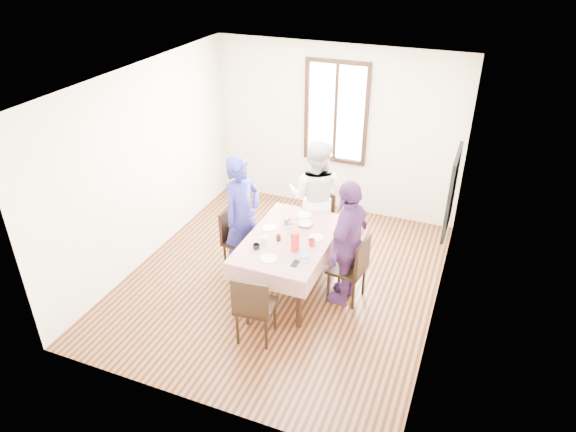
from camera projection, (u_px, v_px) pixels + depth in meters
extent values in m
plane|color=black|center=(282.00, 279.00, 7.10)|extent=(4.50, 4.50, 0.00)
plane|color=beige|center=(336.00, 131.00, 8.25)|extent=(4.00, 0.00, 4.00)
plane|color=beige|center=(448.00, 220.00, 5.79)|extent=(0.00, 4.50, 4.50)
cube|color=black|center=(336.00, 113.00, 8.09)|extent=(1.02, 0.06, 1.62)
cube|color=white|center=(336.00, 112.00, 8.09)|extent=(0.90, 0.02, 1.50)
cube|color=red|center=(452.00, 192.00, 5.94)|extent=(0.04, 0.76, 0.96)
cube|color=black|center=(289.00, 263.00, 6.77)|extent=(0.91, 1.50, 0.75)
cube|color=#5E0107|center=(289.00, 238.00, 6.58)|extent=(1.03, 1.62, 0.01)
cube|color=black|center=(241.00, 241.00, 7.09)|extent=(0.44, 0.44, 0.91)
cube|color=black|center=(347.00, 268.00, 6.52)|extent=(0.47, 0.47, 0.91)
cube|color=black|center=(316.00, 221.00, 7.56)|extent=(0.47, 0.47, 0.91)
cube|color=black|center=(256.00, 305.00, 5.89)|extent=(0.47, 0.47, 0.91)
imported|color=navy|center=(241.00, 216.00, 6.89)|extent=(0.58, 0.71, 1.68)
imported|color=silver|center=(316.00, 197.00, 7.35)|extent=(0.85, 0.67, 1.71)
imported|color=#532C67|center=(347.00, 243.00, 6.34)|extent=(0.54, 1.02, 1.66)
imported|color=black|center=(256.00, 247.00, 6.33)|extent=(0.12, 0.12, 0.07)
imported|color=red|center=(312.00, 243.00, 6.40)|extent=(0.12, 0.12, 0.08)
imported|color=#0C7226|center=(288.00, 221.00, 6.85)|extent=(0.11, 0.11, 0.08)
imported|color=white|center=(305.00, 224.00, 6.82)|extent=(0.21, 0.21, 0.05)
cube|color=red|center=(295.00, 242.00, 6.26)|extent=(0.08, 0.08, 0.25)
cylinder|color=white|center=(304.00, 258.00, 6.12)|extent=(0.12, 0.12, 0.06)
cylinder|color=black|center=(278.00, 238.00, 6.50)|extent=(0.06, 0.06, 0.08)
cylinder|color=silver|center=(264.00, 241.00, 6.41)|extent=(0.08, 0.08, 0.11)
cube|color=black|center=(295.00, 263.00, 6.07)|extent=(0.08, 0.15, 0.01)
cylinder|color=silver|center=(289.00, 231.00, 6.60)|extent=(0.07, 0.07, 0.13)
cylinder|color=white|center=(270.00, 228.00, 6.78)|extent=(0.20, 0.20, 0.01)
cylinder|color=white|center=(316.00, 238.00, 6.57)|extent=(0.20, 0.20, 0.01)
cylinder|color=white|center=(304.00, 215.00, 7.07)|extent=(0.20, 0.20, 0.01)
cylinder|color=white|center=(269.00, 258.00, 6.16)|extent=(0.20, 0.20, 0.01)
cylinder|color=blue|center=(304.00, 256.00, 6.10)|extent=(0.12, 0.12, 0.01)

